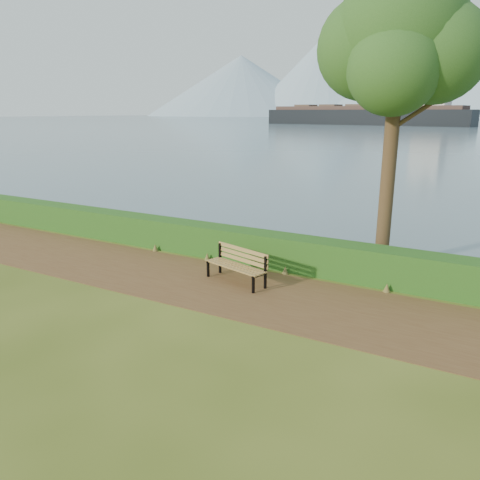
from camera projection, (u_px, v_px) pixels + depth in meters
The scene contains 6 objects.
ground at pixel (200, 287), 12.66m from camera, with size 140.00×140.00×0.00m, color #445518.
path at pixel (206, 283), 12.91m from camera, with size 40.00×3.40×0.01m, color brown.
hedge at pixel (246, 246), 14.72m from camera, with size 32.00×0.85×1.00m, color #224F16.
bench at pixel (238, 263), 12.89m from camera, with size 1.97×1.05×0.95m.
tree at pixel (399, 39), 12.42m from camera, with size 4.51×3.78×8.67m.
cargo_ship at pixel (370, 115), 156.29m from camera, with size 70.49×20.86×21.14m.
Camera 1 is at (6.71, -9.84, 4.60)m, focal length 35.00 mm.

